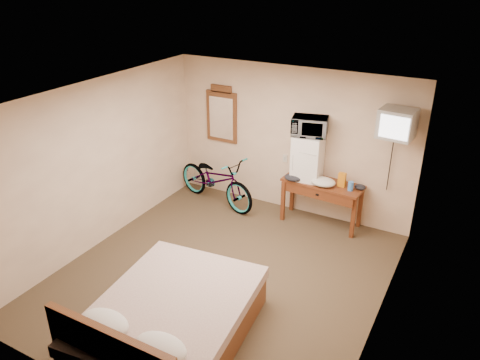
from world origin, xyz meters
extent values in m
plane|color=#3E2F1F|center=(0.00, 0.00, 0.00)|extent=(4.60, 4.60, 0.00)
plane|color=silver|center=(0.00, 0.00, 2.50)|extent=(4.60, 4.60, 0.00)
cube|color=beige|center=(0.00, 2.30, 1.25)|extent=(4.20, 0.04, 2.50)
cube|color=beige|center=(0.00, -2.30, 1.25)|extent=(4.20, 0.04, 2.50)
cube|color=beige|center=(-2.10, 0.00, 1.25)|extent=(0.04, 4.60, 2.50)
cube|color=beige|center=(2.10, 0.00, 1.25)|extent=(0.04, 4.60, 2.50)
cube|color=beige|center=(-0.08, 2.29, 0.92)|extent=(0.08, 0.01, 0.13)
cube|color=maroon|center=(0.70, 2.04, 0.73)|extent=(1.32, 0.58, 0.04)
cube|color=maroon|center=(0.10, 1.84, 0.35)|extent=(0.06, 0.06, 0.71)
cube|color=maroon|center=(1.29, 1.84, 0.35)|extent=(0.06, 0.06, 0.71)
cube|color=maroon|center=(0.10, 2.24, 0.35)|extent=(0.06, 0.06, 0.71)
cube|color=maroon|center=(1.29, 2.24, 0.35)|extent=(0.06, 0.06, 0.71)
cube|color=maroon|center=(0.70, 1.82, 0.63)|extent=(1.17, 0.12, 0.16)
cube|color=black|center=(0.70, 1.80, 0.63)|extent=(0.05, 0.02, 0.03)
cube|color=white|center=(0.41, 2.06, 1.12)|extent=(0.48, 0.47, 0.74)
cube|color=#ACACA6|center=(0.41, 1.84, 1.27)|extent=(0.45, 0.01, 0.00)
cylinder|color=#ACACA6|center=(0.24, 1.84, 1.08)|extent=(0.02, 0.02, 0.27)
imported|color=white|center=(0.41, 2.06, 1.64)|extent=(0.62, 0.49, 0.30)
cube|color=orange|center=(1.01, 2.03, 0.87)|extent=(0.12, 0.07, 0.23)
cylinder|color=#3E7ED5|center=(1.17, 1.96, 0.82)|extent=(0.08, 0.08, 0.15)
ellipsoid|color=beige|center=(0.74, 1.93, 0.81)|extent=(0.41, 0.31, 0.12)
ellipsoid|color=black|center=(0.25, 1.86, 0.80)|extent=(0.28, 0.21, 0.11)
ellipsoid|color=black|center=(1.29, 2.07, 0.79)|extent=(0.18, 0.14, 0.08)
cube|color=black|center=(1.71, 2.28, 1.80)|extent=(0.14, 0.02, 0.14)
cylinder|color=black|center=(1.71, 2.24, 1.80)|extent=(0.05, 0.30, 0.05)
cube|color=#ACACA6|center=(1.71, 2.02, 1.90)|extent=(0.52, 0.45, 0.42)
cube|color=white|center=(1.71, 1.81, 1.90)|extent=(0.40, 0.05, 0.32)
cube|color=black|center=(1.71, 2.23, 1.90)|extent=(0.30, 0.04, 0.26)
cube|color=brown|center=(-1.32, 2.27, 1.48)|extent=(0.60, 0.04, 0.91)
cube|color=brown|center=(-1.32, 2.27, 1.98)|extent=(0.40, 0.04, 0.13)
cube|color=white|center=(-1.32, 2.25, 1.46)|extent=(0.47, 0.01, 0.75)
imported|color=black|center=(-1.20, 1.84, 0.46)|extent=(1.85, 1.04, 0.92)
cube|color=brown|center=(0.12, -1.30, 0.20)|extent=(1.75, 2.21, 0.40)
cube|color=#C6B09A|center=(0.12, -1.30, 0.45)|extent=(1.79, 2.25, 0.14)
cube|color=brown|center=(0.12, -2.26, 0.55)|extent=(1.54, 0.08, 0.70)
ellipsoid|color=silver|center=(-0.24, -1.95, 0.58)|extent=(0.57, 0.35, 0.20)
ellipsoid|color=silver|center=(0.48, -1.95, 0.58)|extent=(0.57, 0.35, 0.20)
camera|label=1|loc=(2.78, -4.57, 3.96)|focal=35.00mm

